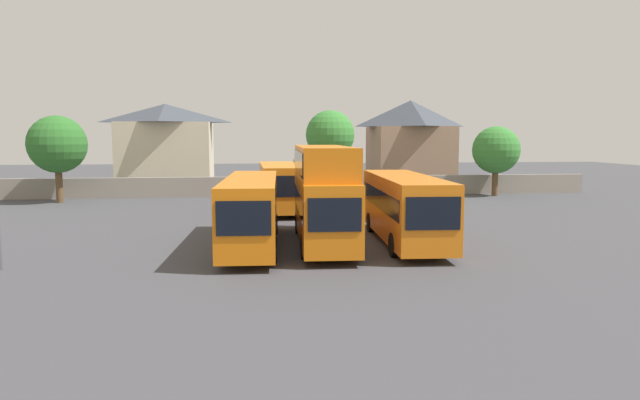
# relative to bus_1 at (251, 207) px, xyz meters

# --- Properties ---
(ground) EXTENTS (140.00, 140.00, 0.00)m
(ground) POSITION_rel_bus_1_xyz_m (3.78, 18.26, -1.94)
(ground) COLOR #424247
(depot_boundary_wall) EXTENTS (56.00, 0.50, 1.80)m
(depot_boundary_wall) POSITION_rel_bus_1_xyz_m (3.78, 23.66, -1.04)
(depot_boundary_wall) COLOR gray
(depot_boundary_wall) RESTS_ON ground
(bus_1) EXTENTS (2.97, 11.75, 3.39)m
(bus_1) POSITION_rel_bus_1_xyz_m (0.00, 0.00, 0.00)
(bus_1) COLOR orange
(bus_1) RESTS_ON ground
(bus_2) EXTENTS (2.94, 10.97, 4.91)m
(bus_2) POSITION_rel_bus_1_xyz_m (3.58, 0.18, 0.83)
(bus_2) COLOR orange
(bus_2) RESTS_ON ground
(bus_3) EXTENTS (3.18, 11.15, 3.41)m
(bus_3) POSITION_rel_bus_1_xyz_m (7.72, 0.10, 0.01)
(bus_3) COLOR orange
(bus_3) RESTS_ON ground
(bus_4) EXTENTS (2.73, 10.40, 3.40)m
(bus_4) POSITION_rel_bus_1_xyz_m (1.99, 13.34, 0.00)
(bus_4) COLOR orange
(bus_4) RESTS_ON ground
(bus_5) EXTENTS (3.00, 11.97, 3.54)m
(bus_5) POSITION_rel_bus_1_xyz_m (5.01, 13.83, 0.08)
(bus_5) COLOR orange
(bus_5) RESTS_ON ground
(house_terrace_left) EXTENTS (9.66, 6.94, 8.75)m
(house_terrace_left) POSITION_rel_bus_1_xyz_m (-8.73, 32.41, 2.51)
(house_terrace_left) COLOR beige
(house_terrace_left) RESTS_ON ground
(house_terrace_centre) EXTENTS (8.70, 8.21, 9.34)m
(house_terrace_centre) POSITION_rel_bus_1_xyz_m (17.32, 33.11, 2.83)
(house_terrace_centre) COLOR #9E7A60
(house_terrace_centre) RESTS_ON ground
(tree_left_of_lot) EXTENTS (4.29, 4.29, 6.35)m
(tree_left_of_lot) POSITION_rel_bus_1_xyz_m (22.13, 21.66, 2.24)
(tree_left_of_lot) COLOR brown
(tree_left_of_lot) RESTS_ON ground
(tree_behind_wall) EXTENTS (4.68, 4.68, 7.91)m
(tree_behind_wall) POSITION_rel_bus_1_xyz_m (7.50, 26.16, 3.62)
(tree_behind_wall) COLOR brown
(tree_behind_wall) RESTS_ON ground
(tree_right_of_lot) EXTENTS (4.67, 4.67, 7.12)m
(tree_right_of_lot) POSITION_rel_bus_1_xyz_m (-15.65, 20.66, 2.82)
(tree_right_of_lot) COLOR brown
(tree_right_of_lot) RESTS_ON ground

